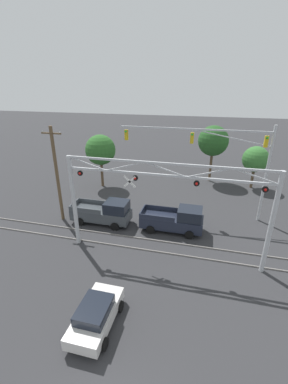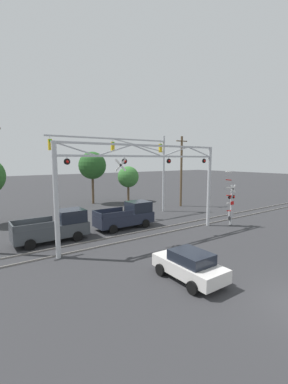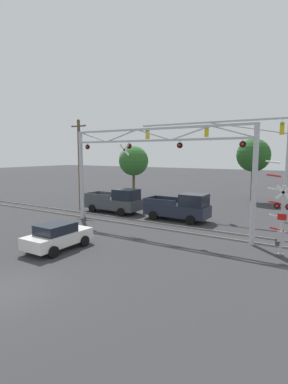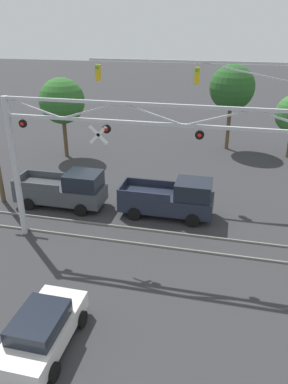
{
  "view_description": "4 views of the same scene",
  "coord_description": "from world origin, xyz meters",
  "px_view_note": "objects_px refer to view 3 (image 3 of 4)",
  "views": [
    {
      "loc": [
        2.53,
        -4.07,
        11.81
      ],
      "look_at": [
        -2.12,
        14.24,
        3.77
      ],
      "focal_mm": 24.0,
      "sensor_mm": 36.0,
      "label": 1
    },
    {
      "loc": [
        -11.26,
        -4.08,
        6.08
      ],
      "look_at": [
        -1.11,
        10.42,
        3.81
      ],
      "focal_mm": 24.0,
      "sensor_mm": 36.0,
      "label": 2
    },
    {
      "loc": [
        10.61,
        -6.59,
        5.37
      ],
      "look_at": [
        0.17,
        10.02,
        2.87
      ],
      "focal_mm": 28.0,
      "sensor_mm": 36.0,
      "label": 3
    },
    {
      "loc": [
        3.26,
        -3.73,
        10.26
      ],
      "look_at": [
        -0.24,
        11.04,
        3.29
      ],
      "focal_mm": 35.0,
      "sensor_mm": 36.0,
      "label": 4
    }
  ],
  "objects_px": {
    "crossing_gantry": "(153,165)",
    "crossing_signal_mast": "(281,221)",
    "traffic_signal_span": "(245,145)",
    "pickup_truck_lead": "(180,208)",
    "utility_pole_left": "(80,164)",
    "background_tree_far_left_verge": "(254,155)",
    "background_tree_beyond_span": "(134,161)",
    "sedan_waiting": "(58,236)",
    "pickup_truck_following": "(116,201)"
  },
  "relations": [
    {
      "from": "crossing_gantry",
      "to": "crossing_signal_mast",
      "type": "distance_m",
      "value": 9.03
    },
    {
      "from": "traffic_signal_span",
      "to": "pickup_truck_lead",
      "type": "relative_size",
      "value": 2.52
    },
    {
      "from": "utility_pole_left",
      "to": "background_tree_far_left_verge",
      "type": "xyz_separation_m",
      "value": [
        13.14,
        13.94,
        0.77
      ]
    },
    {
      "from": "traffic_signal_span",
      "to": "background_tree_beyond_span",
      "type": "xyz_separation_m",
      "value": [
        -14.15,
        4.54,
        -1.58
      ]
    },
    {
      "from": "sedan_waiting",
      "to": "background_tree_beyond_span",
      "type": "distance_m",
      "value": 20.55
    },
    {
      "from": "sedan_waiting",
      "to": "background_tree_far_left_verge",
      "type": "xyz_separation_m",
      "value": [
        5.32,
        23.85,
        4.45
      ]
    },
    {
      "from": "background_tree_far_left_verge",
      "to": "background_tree_beyond_span",
      "type": "bearing_deg",
      "value": -158.36
    },
    {
      "from": "crossing_signal_mast",
      "to": "pickup_truck_following",
      "type": "distance_m",
      "value": 15.25
    },
    {
      "from": "background_tree_beyond_span",
      "to": "background_tree_far_left_verge",
      "type": "distance_m",
      "value": 13.82
    },
    {
      "from": "background_tree_beyond_span",
      "to": "pickup_truck_lead",
      "type": "bearing_deg",
      "value": -39.22
    },
    {
      "from": "traffic_signal_span",
      "to": "utility_pole_left",
      "type": "bearing_deg",
      "value": -163.4
    },
    {
      "from": "crossing_signal_mast",
      "to": "background_tree_beyond_span",
      "type": "height_order",
      "value": "background_tree_beyond_span"
    },
    {
      "from": "utility_pole_left",
      "to": "background_tree_beyond_span",
      "type": "bearing_deg",
      "value": 87.96
    },
    {
      "from": "pickup_truck_following",
      "to": "background_tree_beyond_span",
      "type": "height_order",
      "value": "background_tree_beyond_span"
    },
    {
      "from": "crossing_signal_mast",
      "to": "utility_pole_left",
      "type": "distance_m",
      "value": 19.29
    },
    {
      "from": "sedan_waiting",
      "to": "background_tree_far_left_verge",
      "type": "relative_size",
      "value": 0.55
    },
    {
      "from": "crossing_gantry",
      "to": "background_tree_beyond_span",
      "type": "relative_size",
      "value": 2.21
    },
    {
      "from": "pickup_truck_following",
      "to": "sedan_waiting",
      "type": "relative_size",
      "value": 1.38
    },
    {
      "from": "background_tree_far_left_verge",
      "to": "utility_pole_left",
      "type": "bearing_deg",
      "value": -133.32
    },
    {
      "from": "crossing_signal_mast",
      "to": "traffic_signal_span",
      "type": "distance_m",
      "value": 10.51
    },
    {
      "from": "pickup_truck_following",
      "to": "pickup_truck_lead",
      "type": "bearing_deg",
      "value": 1.96
    },
    {
      "from": "crossing_signal_mast",
      "to": "sedan_waiting",
      "type": "relative_size",
      "value": 1.3
    },
    {
      "from": "utility_pole_left",
      "to": "background_tree_beyond_span",
      "type": "height_order",
      "value": "utility_pole_left"
    },
    {
      "from": "crossing_signal_mast",
      "to": "utility_pole_left",
      "type": "height_order",
      "value": "utility_pole_left"
    },
    {
      "from": "crossing_signal_mast",
      "to": "pickup_truck_following",
      "type": "bearing_deg",
      "value": 162.11
    },
    {
      "from": "pickup_truck_lead",
      "to": "background_tree_far_left_verge",
      "type": "height_order",
      "value": "background_tree_far_left_verge"
    },
    {
      "from": "traffic_signal_span",
      "to": "sedan_waiting",
      "type": "distance_m",
      "value": 16.58
    },
    {
      "from": "crossing_signal_mast",
      "to": "sedan_waiting",
      "type": "xyz_separation_m",
      "value": [
        -10.79,
        -5.55,
        -1.11
      ]
    },
    {
      "from": "crossing_gantry",
      "to": "utility_pole_left",
      "type": "distance_m",
      "value": 10.58
    },
    {
      "from": "traffic_signal_span",
      "to": "crossing_gantry",
      "type": "bearing_deg",
      "value": -120.31
    },
    {
      "from": "crossing_signal_mast",
      "to": "background_tree_far_left_verge",
      "type": "relative_size",
      "value": 0.71
    },
    {
      "from": "utility_pole_left",
      "to": "background_tree_beyond_span",
      "type": "distance_m",
      "value": 8.85
    },
    {
      "from": "pickup_truck_following",
      "to": "utility_pole_left",
      "type": "height_order",
      "value": "utility_pole_left"
    },
    {
      "from": "pickup_truck_following",
      "to": "utility_pole_left",
      "type": "xyz_separation_m",
      "value": [
        -4.11,
        -0.31,
        3.39
      ]
    },
    {
      "from": "pickup_truck_lead",
      "to": "utility_pole_left",
      "type": "distance_m",
      "value": 11.05
    },
    {
      "from": "crossing_gantry",
      "to": "pickup_truck_following",
      "type": "bearing_deg",
      "value": 149.81
    },
    {
      "from": "utility_pole_left",
      "to": "background_tree_beyond_span",
      "type": "relative_size",
      "value": 1.36
    },
    {
      "from": "crossing_gantry",
      "to": "background_tree_far_left_verge",
      "type": "distance_m",
      "value": 17.39
    },
    {
      "from": "background_tree_beyond_span",
      "to": "background_tree_far_left_verge",
      "type": "xyz_separation_m",
      "value": [
        12.83,
        5.09,
        0.7
      ]
    },
    {
      "from": "crossing_signal_mast",
      "to": "background_tree_beyond_span",
      "type": "relative_size",
      "value": 0.8
    },
    {
      "from": "pickup_truck_lead",
      "to": "background_tree_beyond_span",
      "type": "relative_size",
      "value": 0.83
    },
    {
      "from": "sedan_waiting",
      "to": "background_tree_beyond_span",
      "type": "xyz_separation_m",
      "value": [
        -7.5,
        18.76,
        3.76
      ]
    },
    {
      "from": "pickup_truck_following",
      "to": "sedan_waiting",
      "type": "bearing_deg",
      "value": -70.07
    },
    {
      "from": "crossing_gantry",
      "to": "crossing_signal_mast",
      "type": "relative_size",
      "value": 2.78
    },
    {
      "from": "crossing_gantry",
      "to": "background_tree_beyond_span",
      "type": "xyz_separation_m",
      "value": [
        -9.77,
        12.02,
        -0.1
      ]
    },
    {
      "from": "background_tree_beyond_span",
      "to": "sedan_waiting",
      "type": "bearing_deg",
      "value": -68.2
    },
    {
      "from": "pickup_truck_following",
      "to": "background_tree_far_left_verge",
      "type": "relative_size",
      "value": 0.75
    },
    {
      "from": "pickup_truck_lead",
      "to": "utility_pole_left",
      "type": "relative_size",
      "value": 0.61
    },
    {
      "from": "crossing_gantry",
      "to": "pickup_truck_lead",
      "type": "height_order",
      "value": "crossing_gantry"
    },
    {
      "from": "crossing_signal_mast",
      "to": "utility_pole_left",
      "type": "relative_size",
      "value": 0.59
    }
  ]
}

